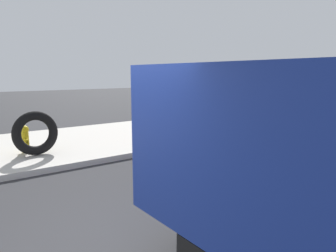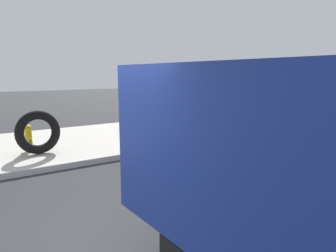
# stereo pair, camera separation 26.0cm
# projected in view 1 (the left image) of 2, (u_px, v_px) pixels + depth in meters

# --- Properties ---
(sidewalk_curb) EXTENTS (36.00, 5.00, 0.15)m
(sidewalk_curb) POSITION_uv_depth(u_px,v_px,m) (14.00, 151.00, 8.84)
(sidewalk_curb) COLOR #BCB7AD
(sidewalk_curb) RESTS_ON ground
(fire_hydrant) EXTENTS (0.22, 0.50, 0.75)m
(fire_hydrant) POSITION_uv_depth(u_px,v_px,m) (25.00, 138.00, 8.30)
(fire_hydrant) COLOR yellow
(fire_hydrant) RESTS_ON sidewalk_curb
(loose_tire) EXTENTS (1.19, 0.37, 1.19)m
(loose_tire) POSITION_uv_depth(u_px,v_px,m) (35.00, 133.00, 7.99)
(loose_tire) COLOR black
(loose_tire) RESTS_ON sidewalk_curb
(stop_sign) EXTENTS (0.76, 0.08, 2.11)m
(stop_sign) POSITION_uv_depth(u_px,v_px,m) (153.00, 97.00, 8.83)
(stop_sign) COLOR gray
(stop_sign) RESTS_ON sidewalk_curb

